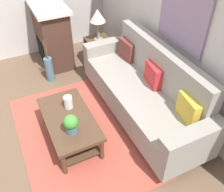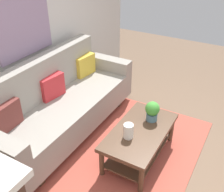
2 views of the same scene
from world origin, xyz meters
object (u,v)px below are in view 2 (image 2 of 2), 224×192
object	(u,v)px
couch	(61,104)
throw_pillow_maroon	(7,116)
framed_painting	(23,22)
coffee_table	(140,137)
potted_plant_tabletop	(152,111)
throw_pillow_mustard	(85,65)
tabletop_vase	(128,131)
throw_pillow_crimson	(52,87)

from	to	relation	value
couch	throw_pillow_maroon	bearing A→B (deg)	170.95
couch	framed_painting	xyz separation A→B (m)	(-0.00, 0.47, 1.08)
throw_pillow_maroon	coffee_table	distance (m)	1.58
coffee_table	framed_painting	world-z (taller)	framed_painting
couch	coffee_table	distance (m)	1.19
coffee_table	potted_plant_tabletop	world-z (taller)	potted_plant_tabletop
throw_pillow_mustard	tabletop_vase	xyz separation A→B (m)	(-0.93, -1.24, -0.16)
potted_plant_tabletop	framed_painting	bearing A→B (deg)	99.80
throw_pillow_mustard	tabletop_vase	size ratio (longest dim) A/B	2.02
throw_pillow_mustard	framed_painting	size ratio (longest dim) A/B	0.40
throw_pillow_maroon	couch	bearing A→B (deg)	-9.05
coffee_table	couch	bearing A→B (deg)	91.68
tabletop_vase	framed_painting	distance (m)	1.87
throw_pillow_crimson	throw_pillow_maroon	bearing A→B (deg)	180.00
coffee_table	tabletop_vase	distance (m)	0.29
throw_pillow_crimson	tabletop_vase	bearing A→B (deg)	-96.99
potted_plant_tabletop	throw_pillow_mustard	bearing A→B (deg)	70.02
coffee_table	framed_painting	size ratio (longest dim) A/B	1.22
tabletop_vase	throw_pillow_crimson	bearing A→B (deg)	83.01
couch	throw_pillow_mustard	distance (m)	0.83
throw_pillow_mustard	coffee_table	world-z (taller)	throw_pillow_mustard
throw_pillow_crimson	coffee_table	size ratio (longest dim) A/B	0.33
throw_pillow_maroon	coffee_table	bearing A→B (deg)	-58.06
throw_pillow_mustard	potted_plant_tabletop	size ratio (longest dim) A/B	1.37
tabletop_vase	potted_plant_tabletop	xyz separation A→B (m)	(0.44, -0.11, 0.05)
throw_pillow_maroon	framed_painting	distance (m)	1.19
throw_pillow_mustard	potted_plant_tabletop	xyz separation A→B (m)	(-0.49, -1.34, -0.11)
couch	coffee_table	bearing A→B (deg)	-88.32
throw_pillow_maroon	tabletop_vase	xyz separation A→B (m)	(0.63, -1.24, -0.16)
tabletop_vase	framed_painting	world-z (taller)	framed_painting
couch	throw_pillow_crimson	distance (m)	0.28
tabletop_vase	potted_plant_tabletop	size ratio (longest dim) A/B	0.68
couch	throw_pillow_maroon	xyz separation A→B (m)	(-0.78, 0.12, 0.25)
framed_painting	throw_pillow_maroon	bearing A→B (deg)	-156.39
throw_pillow_crimson	couch	bearing A→B (deg)	-90.00
throw_pillow_crimson	coffee_table	xyz separation A→B (m)	(0.03, -1.31, -0.37)
throw_pillow_crimson	potted_plant_tabletop	size ratio (longest dim) A/B	1.37
framed_painting	throw_pillow_crimson	bearing A→B (deg)	-90.00
tabletop_vase	couch	bearing A→B (deg)	82.24
tabletop_vase	throw_pillow_maroon	bearing A→B (deg)	116.91
throw_pillow_crimson	throw_pillow_mustard	size ratio (longest dim) A/B	1.00
coffee_table	throw_pillow_mustard	bearing A→B (deg)	60.30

